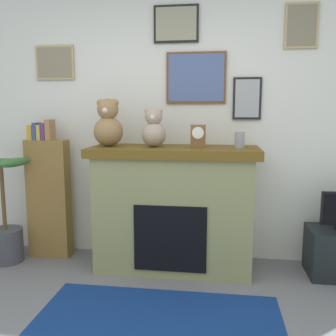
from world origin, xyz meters
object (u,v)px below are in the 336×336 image
(potted_plant, at_px, (5,227))
(candle_jar, at_px, (240,140))
(teddy_bear_tan, at_px, (154,129))
(bookshelf, at_px, (49,195))
(mantel_clock, at_px, (198,136))
(teddy_bear_cream, at_px, (108,125))
(fireplace, at_px, (174,207))

(potted_plant, height_order, candle_jar, candle_jar)
(potted_plant, bearing_deg, teddy_bear_tan, 3.89)
(bookshelf, distance_m, teddy_bear_tan, 1.26)
(potted_plant, bearing_deg, bookshelf, 30.24)
(bookshelf, distance_m, potted_plant, 0.50)
(potted_plant, relative_size, mantel_clock, 5.23)
(candle_jar, xyz_separation_m, teddy_bear_cream, (-1.17, -0.00, 0.12))
(bookshelf, height_order, teddy_bear_cream, teddy_bear_cream)
(fireplace, xyz_separation_m, candle_jar, (0.57, -0.02, 0.62))
(potted_plant, height_order, mantel_clock, mantel_clock)
(fireplace, xyz_separation_m, potted_plant, (-1.61, -0.12, -0.22))
(mantel_clock, bearing_deg, teddy_bear_tan, 179.88)
(mantel_clock, xyz_separation_m, teddy_bear_cream, (-0.81, 0.00, 0.09))
(bookshelf, xyz_separation_m, potted_plant, (-0.36, -0.21, -0.28))
(teddy_bear_cream, bearing_deg, mantel_clock, -0.05)
(fireplace, height_order, teddy_bear_cream, teddy_bear_cream)
(bookshelf, xyz_separation_m, teddy_bear_tan, (1.07, -0.11, 0.66))
(fireplace, relative_size, teddy_bear_tan, 4.27)
(teddy_bear_cream, bearing_deg, teddy_bear_tan, 0.01)
(potted_plant, distance_m, mantel_clock, 2.03)
(fireplace, xyz_separation_m, teddy_bear_cream, (-0.60, -0.02, 0.75))
(candle_jar, bearing_deg, mantel_clock, -179.79)
(potted_plant, height_order, teddy_bear_tan, teddy_bear_tan)
(candle_jar, bearing_deg, teddy_bear_tan, -179.97)
(candle_jar, height_order, mantel_clock, mantel_clock)
(mantel_clock, relative_size, teddy_bear_tan, 0.56)
(fireplace, bearing_deg, candle_jar, -1.78)
(mantel_clock, bearing_deg, candle_jar, 0.21)
(mantel_clock, distance_m, teddy_bear_cream, 0.82)
(candle_jar, height_order, teddy_bear_cream, teddy_bear_cream)
(fireplace, height_order, mantel_clock, mantel_clock)
(fireplace, distance_m, teddy_bear_tan, 0.73)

